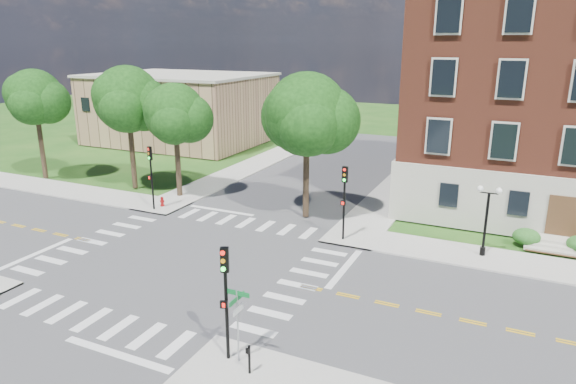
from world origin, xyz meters
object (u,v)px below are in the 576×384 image
at_px(traffic_signal_se, 226,289).
at_px(street_sign_pole, 238,312).
at_px(traffic_signal_ne, 344,194).
at_px(twin_lamp_west, 486,217).
at_px(push_button_post, 249,358).
at_px(fire_hydrant, 162,202).
at_px(traffic_signal_nw, 151,170).

relative_size(traffic_signal_se, street_sign_pole, 1.55).
xyz_separation_m(traffic_signal_ne, twin_lamp_west, (8.35, 1.10, -0.66)).
distance_m(street_sign_pole, push_button_post, 1.78).
distance_m(twin_lamp_west, fire_hydrant, 23.31).
distance_m(traffic_signal_nw, twin_lamp_west, 23.39).
distance_m(twin_lamp_west, street_sign_pole, 17.11).
xyz_separation_m(traffic_signal_ne, push_button_post, (1.28, -14.64, -2.39)).
relative_size(street_sign_pole, push_button_post, 2.58).
xyz_separation_m(traffic_signal_nw, twin_lamp_west, (23.35, 1.32, -0.66)).
xyz_separation_m(street_sign_pole, push_button_post, (0.77, -0.53, -1.51)).
height_order(street_sign_pole, fire_hydrant, street_sign_pole).
bearing_deg(traffic_signal_nw, twin_lamp_west, 3.23).
bearing_deg(traffic_signal_se, twin_lamp_west, 61.34).
bearing_deg(street_sign_pole, fire_hydrant, 136.20).
bearing_deg(traffic_signal_se, traffic_signal_ne, 90.10).
xyz_separation_m(traffic_signal_se, traffic_signal_ne, (-0.03, 14.13, 0.00)).
height_order(traffic_signal_nw, push_button_post, traffic_signal_nw).
distance_m(traffic_signal_nw, push_button_post, 21.88).
height_order(traffic_signal_nw, street_sign_pole, traffic_signal_nw).
bearing_deg(fire_hydrant, traffic_signal_ne, -2.47).
height_order(traffic_signal_ne, fire_hydrant, traffic_signal_ne).
xyz_separation_m(traffic_signal_ne, traffic_signal_nw, (-14.99, -0.21, 0.00)).
relative_size(traffic_signal_ne, street_sign_pole, 1.55).
bearing_deg(street_sign_pole, traffic_signal_se, -176.51).
height_order(traffic_signal_se, traffic_signal_nw, same).
relative_size(traffic_signal_nw, street_sign_pole, 1.55).
xyz_separation_m(traffic_signal_nw, fire_hydrant, (0.13, 0.85, -2.72)).
relative_size(traffic_signal_ne, traffic_signal_nw, 1.00).
bearing_deg(push_button_post, traffic_signal_ne, 95.00).
bearing_deg(traffic_signal_se, fire_hydrant, 135.22).
relative_size(traffic_signal_se, twin_lamp_west, 1.13).
relative_size(traffic_signal_ne, twin_lamp_west, 1.13).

